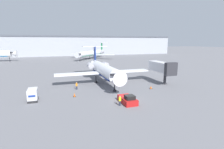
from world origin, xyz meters
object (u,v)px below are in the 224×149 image
object	(u,v)px
airplane_main	(104,70)
traffic_cone_right	(151,87)
luggage_cart	(33,95)
worker_near_tug	(120,100)
jet_bridge	(162,67)
airplane_parked_far_right	(92,53)
worker_by_wing	(77,86)
pushback_tug	(128,100)
traffic_cone_left	(74,95)

from	to	relation	value
airplane_main	traffic_cone_right	xyz separation A→B (m)	(9.23, -9.61, -3.33)
luggage_cart	worker_near_tug	bearing A→B (deg)	-27.65
airplane_main	jet_bridge	world-z (taller)	airplane_main
worker_near_tug	traffic_cone_right	size ratio (longest dim) A/B	2.43
airplane_parked_far_right	jet_bridge	xyz separation A→B (m)	(3.71, -74.40, 0.76)
worker_by_wing	pushback_tug	bearing A→B (deg)	-57.57
traffic_cone_left	airplane_parked_far_right	xyz separation A→B (m)	(20.76, 79.13, 3.29)
worker_by_wing	airplane_parked_far_right	world-z (taller)	airplane_parked_far_right
airplane_main	pushback_tug	xyz separation A→B (m)	(-0.26, -17.00, -3.05)
airplane_main	pushback_tug	distance (m)	17.27
traffic_cone_right	luggage_cart	bearing A→B (deg)	-179.24
worker_by_wing	airplane_parked_far_right	distance (m)	76.29
jet_bridge	worker_by_wing	bearing A→B (deg)	178.24
luggage_cart	traffic_cone_right	bearing A→B (deg)	0.76
luggage_cart	traffic_cone_left	size ratio (longest dim) A/B	4.00
airplane_main	traffic_cone_right	distance (m)	13.74
traffic_cone_right	jet_bridge	bearing A→B (deg)	36.36
pushback_tug	worker_by_wing	bearing A→B (deg)	122.43
luggage_cart	jet_bridge	xyz separation A→B (m)	(32.46, 4.69, 3.25)
airplane_parked_far_right	traffic_cone_right	bearing A→B (deg)	-91.59
airplane_main	traffic_cone_left	size ratio (longest dim) A/B	32.58
pushback_tug	airplane_parked_far_right	xyz separation A→B (m)	(11.68, 86.13, 3.03)
worker_near_tug	traffic_cone_left	world-z (taller)	worker_near_tug
airplane_main	traffic_cone_left	xyz separation A→B (m)	(-9.35, -10.00, -3.31)
airplane_parked_far_right	jet_bridge	world-z (taller)	airplane_parked_far_right
pushback_tug	airplane_parked_far_right	world-z (taller)	airplane_parked_far_right
airplane_main	jet_bridge	distance (m)	16.04
pushback_tug	traffic_cone_left	xyz separation A→B (m)	(-9.09, 7.00, -0.26)
traffic_cone_left	jet_bridge	xyz separation A→B (m)	(24.48, 4.73, 4.05)
jet_bridge	traffic_cone_left	bearing A→B (deg)	-169.06
pushback_tug	traffic_cone_right	xyz separation A→B (m)	(9.49, 7.39, -0.28)
worker_by_wing	airplane_main	bearing A→B (deg)	29.12
traffic_cone_right	worker_near_tug	bearing A→B (deg)	-143.99
traffic_cone_right	traffic_cone_left	bearing A→B (deg)	-178.80
pushback_tug	luggage_cart	bearing A→B (deg)	157.59
worker_near_tug	traffic_cone_left	distance (m)	10.69
airplane_main	luggage_cart	world-z (taller)	airplane_main
worker_by_wing	traffic_cone_left	world-z (taller)	worker_by_wing
pushback_tug	worker_by_wing	xyz separation A→B (m)	(-7.91, 12.45, 0.30)
traffic_cone_right	worker_by_wing	bearing A→B (deg)	163.79
worker_near_tug	airplane_parked_far_right	xyz separation A→B (m)	(13.59, 87.03, 2.70)
luggage_cart	worker_near_tug	xyz separation A→B (m)	(15.15, -7.94, -0.21)
airplane_main	worker_near_tug	world-z (taller)	airplane_main
airplane_main	traffic_cone_left	world-z (taller)	airplane_main
traffic_cone_left	airplane_parked_far_right	size ratio (longest dim) A/B	0.03
luggage_cart	worker_near_tug	size ratio (longest dim) A/B	1.75
worker_near_tug	jet_bridge	distance (m)	21.70
pushback_tug	jet_bridge	size ratio (longest dim) A/B	0.50
worker_by_wing	traffic_cone_right	world-z (taller)	worker_by_wing
airplane_main	worker_near_tug	bearing A→B (deg)	-96.92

